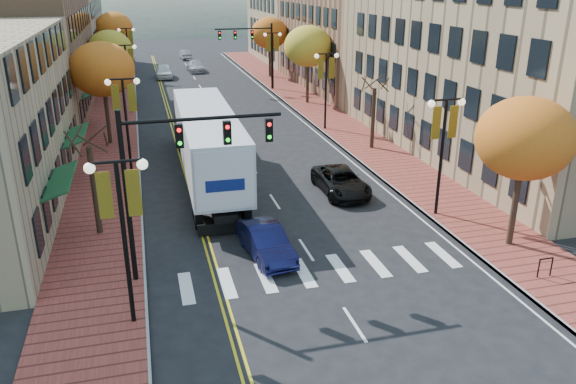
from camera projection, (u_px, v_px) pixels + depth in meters
ground at (336, 295)px, 21.53m from camera, size 200.00×200.00×0.00m
sidewalk_left at (114, 118)px, 48.72m from camera, size 4.00×85.00×0.15m
sidewalk_right at (312, 106)px, 53.01m from camera, size 4.00×85.00×0.15m
building_left_mid at (11, 52)px, 48.04m from camera, size 12.00×24.00×11.00m
building_left_far at (50, 35)px, 70.89m from camera, size 12.00×26.00×9.50m
building_right_near at (520, 40)px, 37.72m from camera, size 15.00×28.00×15.00m
building_right_mid at (369, 40)px, 62.10m from camera, size 15.00×24.00×10.00m
building_right_far at (311, 22)px, 81.80m from camera, size 15.00×20.00×11.00m
tree_left_a at (95, 191)px, 25.81m from camera, size 0.28×0.28×4.20m
tree_left_b at (102, 69)px, 39.13m from camera, size 4.48×4.48×7.21m
tree_left_c at (110, 49)px, 53.72m from camera, size 4.16×4.16×6.69m
tree_left_d at (114, 28)px, 69.79m from camera, size 4.61×4.61×7.42m
tree_right_a at (525, 139)px, 23.68m from camera, size 4.16×4.16×6.69m
tree_right_b at (373, 118)px, 39.14m from camera, size 0.28×0.28×4.20m
tree_right_c at (308, 46)px, 52.45m from camera, size 4.48×4.48×7.21m
tree_right_d at (269, 33)px, 66.96m from camera, size 4.35×4.35×7.00m
lamp_left_a at (121, 212)px, 18.21m from camera, size 1.96×0.36×6.05m
lamp_left_b at (125, 109)px, 32.67m from camera, size 1.96×0.36×6.05m
lamp_left_c at (127, 65)px, 48.93m from camera, size 1.96×0.36×6.05m
lamp_left_d at (127, 44)px, 65.19m from camera, size 1.96×0.36×6.05m
lamp_right_a at (443, 135)px, 27.21m from camera, size 1.96×0.36×6.05m
lamp_right_b at (326, 76)px, 43.47m from camera, size 1.96×0.36×6.05m
lamp_right_c at (273, 50)px, 59.73m from camera, size 1.96×0.36×6.05m
traffic_mast_near at (176, 161)px, 21.18m from camera, size 6.10×0.35×7.00m
traffic_mast_far at (254, 44)px, 59.02m from camera, size 6.10×0.34×7.00m
semi_truck at (205, 137)px, 33.17m from camera, size 3.19×17.87×4.45m
navy_sedan at (266, 242)px, 24.31m from camera, size 1.98×4.40×1.40m
black_suv at (341, 181)px, 31.56m from camera, size 2.30×4.98×1.38m
car_far_white at (164, 71)px, 68.16m from camera, size 2.01×4.84×1.64m
car_far_silver at (196, 66)px, 72.95m from camera, size 2.16×4.92×1.41m
car_far_oncoming at (185, 55)px, 84.37m from camera, size 1.60×4.05×1.31m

